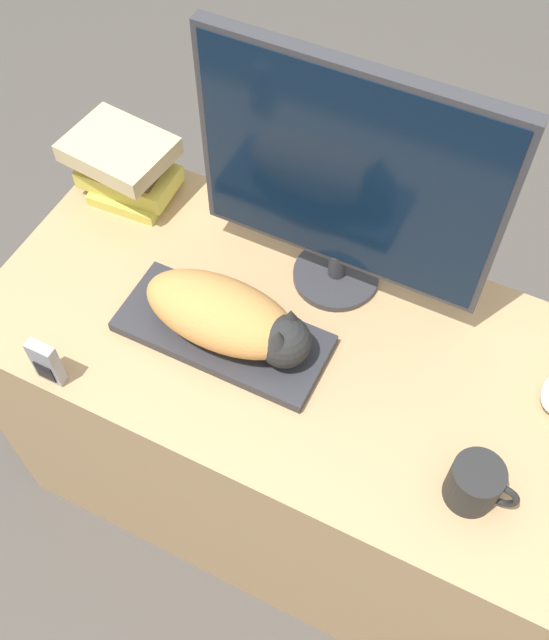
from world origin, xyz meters
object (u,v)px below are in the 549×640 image
Objects in this scene: cat at (232,318)px; keyboard at (223,333)px; monitor at (346,181)px; coffee_mug at (476,484)px; book_stack at (126,165)px; phone at (46,363)px.

keyboard is at bearing 180.00° from cat.
cat is at bearing -116.93° from monitor.
coffee_mug is 0.53× the size of book_stack.
coffee_mug is at bearing -10.67° from cat.
book_stack reaches higher than keyboard.
keyboard is 1.22× the size of cat.
phone reaches higher than coffee_mug.
monitor is 0.57m from coffee_mug.
phone is 0.50m from book_stack.
monitor is 0.56m from book_stack.
keyboard is at bearing -121.36° from monitor.
book_stack reaches higher than cat.
cat reaches higher than phone.
phone is at bearing -137.37° from keyboard.
cat is 2.77× the size of coffee_mug.
phone is at bearing -170.67° from coffee_mug.
book_stack is at bearing 145.92° from keyboard.
book_stack is at bearing 104.97° from phone.
keyboard is 0.55m from coffee_mug.
coffee_mug is 0.80m from phone.
cat is at bearing 40.04° from phone.
book_stack is at bearing 159.02° from coffee_mug.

